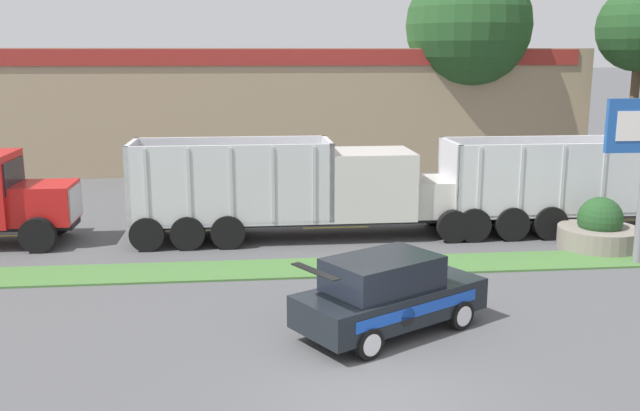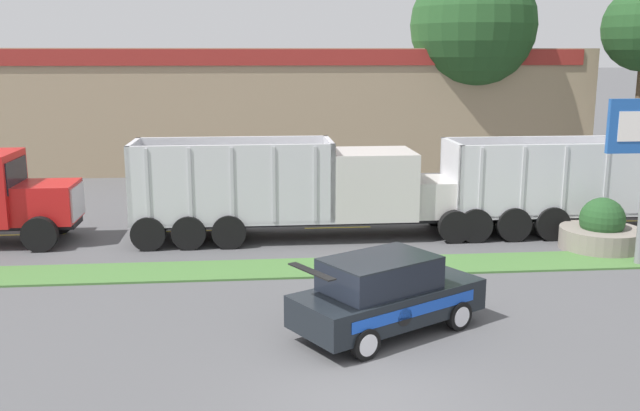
# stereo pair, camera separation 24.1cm
# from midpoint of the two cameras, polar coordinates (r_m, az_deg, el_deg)

# --- Properties ---
(ground_plane) EXTENTS (600.00, 600.00, 0.00)m
(ground_plane) POSITION_cam_midpoint_polar(r_m,az_deg,el_deg) (13.75, 4.07, -14.63)
(ground_plane) COLOR #515154
(grass_verge) EXTENTS (120.00, 1.87, 0.06)m
(grass_verge) POSITION_cam_midpoint_polar(r_m,az_deg,el_deg) (20.96, 0.31, -4.97)
(grass_verge) COLOR #477538
(grass_verge) RESTS_ON ground_plane
(centre_line_2) EXTENTS (2.40, 0.14, 0.01)m
(centre_line_2) POSITION_cam_midpoint_polar(r_m,az_deg,el_deg) (26.73, -22.63, -2.22)
(centre_line_2) COLOR yellow
(centre_line_2) RESTS_ON ground_plane
(centre_line_3) EXTENTS (2.40, 0.14, 0.01)m
(centre_line_3) POSITION_cam_midpoint_polar(r_m,az_deg,el_deg) (25.70, -11.02, -2.04)
(centre_line_3) COLOR yellow
(centre_line_3) RESTS_ON ground_plane
(centre_line_4) EXTENTS (2.40, 0.14, 0.01)m
(centre_line_4) POSITION_cam_midpoint_polar(r_m,az_deg,el_deg) (25.79, 1.02, -1.77)
(centre_line_4) COLOR yellow
(centre_line_4) RESTS_ON ground_plane
(centre_line_5) EXTENTS (2.40, 0.14, 0.01)m
(centre_line_5) POSITION_cam_midpoint_polar(r_m,az_deg,el_deg) (26.98, 12.48, -1.44)
(centre_line_5) COLOR yellow
(centre_line_5) RESTS_ON ground_plane
(centre_line_6) EXTENTS (2.40, 0.14, 0.01)m
(centre_line_6) POSITION_cam_midpoint_polar(r_m,az_deg,el_deg) (29.14, 22.61, -1.10)
(centre_line_6) COLOR yellow
(centre_line_6) RESTS_ON ground_plane
(dump_truck_lead) EXTENTS (11.88, 2.74, 3.35)m
(dump_truck_lead) POSITION_cam_midpoint_polar(r_m,az_deg,el_deg) (24.22, 0.88, 1.08)
(dump_truck_lead) COLOR black
(dump_truck_lead) RESTS_ON ground_plane
(dump_truck_mid) EXTENTS (11.86, 2.73, 3.67)m
(dump_truck_mid) POSITION_cam_midpoint_polar(r_m,az_deg,el_deg) (27.70, 23.82, 1.52)
(dump_truck_mid) COLOR black
(dump_truck_mid) RESTS_ON ground_plane
(rally_car) EXTENTS (4.73, 3.80, 1.82)m
(rally_car) POSITION_cam_midpoint_polar(r_m,az_deg,el_deg) (16.11, 5.05, -7.03)
(rally_car) COLOR black
(rally_car) RESTS_ON ground_plane
(stone_planter) EXTENTS (2.58, 2.58, 1.68)m
(stone_planter) POSITION_cam_midpoint_polar(r_m,az_deg,el_deg) (24.61, 21.17, -1.88)
(stone_planter) COLOR gray
(stone_planter) RESTS_ON ground_plane
(store_building_backdrop) EXTENTS (35.31, 12.10, 6.44)m
(store_building_backdrop) POSITION_cam_midpoint_polar(r_m,az_deg,el_deg) (42.50, -5.37, 8.03)
(store_building_backdrop) COLOR #9E896B
(store_building_backdrop) RESTS_ON ground_plane
(tree_behind_right) EXTENTS (6.60, 6.60, 12.59)m
(tree_behind_right) POSITION_cam_midpoint_polar(r_m,az_deg,el_deg) (39.33, 11.68, 14.92)
(tree_behind_right) COLOR brown
(tree_behind_right) RESTS_ON ground_plane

